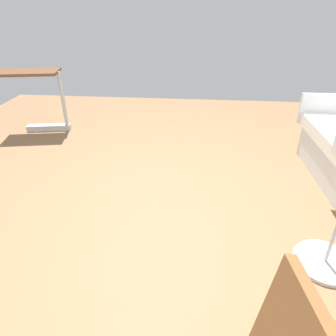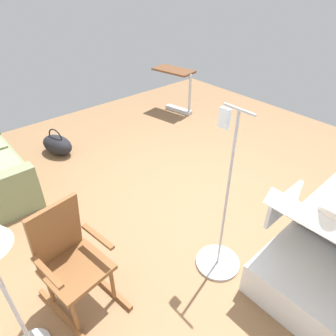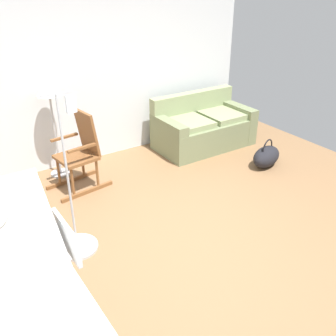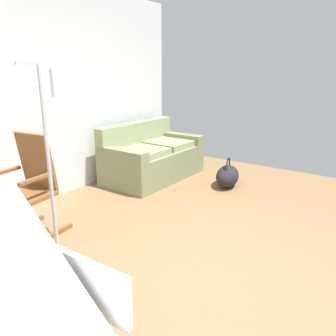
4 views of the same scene
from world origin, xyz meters
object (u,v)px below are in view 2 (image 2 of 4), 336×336
object	(u,v)px
duffel_bag	(57,145)
rocking_chair	(70,260)
overbed_table	(177,86)
iv_pole	(219,246)

from	to	relation	value
duffel_bag	rocking_chair	bearing A→B (deg)	159.69
overbed_table	duffel_bag	distance (m)	2.59
overbed_table	rocking_chair	bearing A→B (deg)	126.00
rocking_chair	duffel_bag	xyz separation A→B (m)	(2.54, -0.94, -0.35)
overbed_table	duffel_bag	size ratio (longest dim) A/B	1.39
duffel_bag	overbed_table	bearing A→B (deg)	-89.91
rocking_chair	overbed_table	world-z (taller)	rocking_chair
rocking_chair	duffel_bag	bearing A→B (deg)	-20.31
rocking_chair	duffel_bag	distance (m)	2.73
overbed_table	iv_pole	bearing A→B (deg)	143.93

